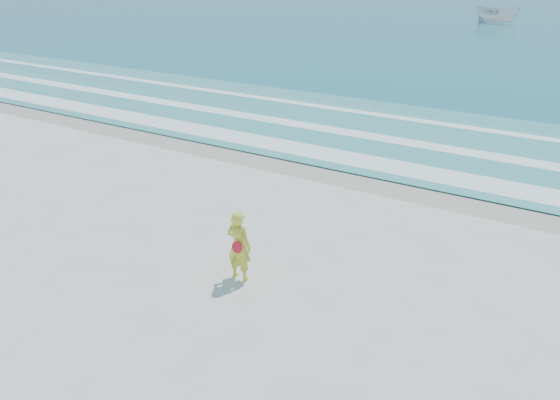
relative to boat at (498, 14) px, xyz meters
The scene contains 8 objects.
ground 60.27m from the boat, 84.97° to the right, with size 400.00×400.00×0.00m, color silver.
wet_sand 51.31m from the boat, 84.09° to the right, with size 400.00×2.40×0.00m, color #B2A893.
shallow 46.34m from the boat, 83.45° to the right, with size 400.00×10.00×0.01m, color #59B7AD.
foam_near 50.01m from the boat, 83.93° to the right, with size 400.00×1.40×0.01m, color white.
foam_mid 47.13m from the boat, 83.56° to the right, with size 400.00×0.90×0.01m, color white.
foam_far 43.86m from the boat, 83.08° to the right, with size 400.00×0.60×0.01m, color white.
boat is the anchor object (origin of this frame).
woman 58.62m from the boat, 84.14° to the right, with size 0.61×0.42×1.66m.
Camera 1 is at (6.97, -6.90, 6.65)m, focal length 35.00 mm.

